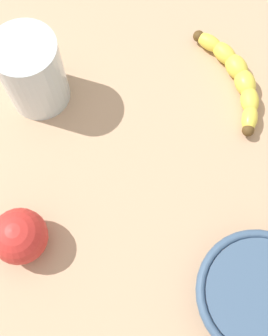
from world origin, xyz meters
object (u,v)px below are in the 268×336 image
ceramic_bowl (257,294)px  apple_fruit (20,236)px  smoothie_glass (33,73)px  banana (236,77)px

ceramic_bowl → apple_fruit: bearing=-177.3°
smoothie_glass → apple_fruit: 23.96cm
banana → apple_fruit: size_ratio=2.19×
smoothie_glass → apple_fruit: size_ratio=1.66×
ceramic_bowl → apple_fruit: size_ratio=2.16×
banana → smoothie_glass: size_ratio=1.32×
banana → ceramic_bowl: 33.66cm
banana → apple_fruit: 41.14cm
banana → ceramic_bowl: bearing=158.4°
smoothie_glass → ceramic_bowl: bearing=-29.1°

